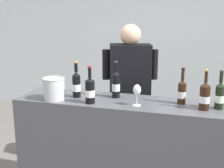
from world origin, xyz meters
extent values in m
cube|color=silver|center=(0.00, 2.60, 1.40)|extent=(8.00, 0.10, 2.80)
cube|color=#4C4C51|center=(0.00, 0.00, 0.51)|extent=(2.07, 0.50, 1.01)
cylinder|color=black|center=(-0.31, -0.15, 1.11)|extent=(0.08, 0.08, 0.20)
cone|color=black|center=(-0.31, -0.15, 1.22)|extent=(0.08, 0.08, 0.03)
cylinder|color=black|center=(-0.31, -0.15, 1.28)|extent=(0.03, 0.03, 0.09)
cylinder|color=maroon|center=(-0.31, -0.15, 1.33)|extent=(0.03, 0.03, 0.01)
cylinder|color=silver|center=(-0.31, -0.15, 1.10)|extent=(0.09, 0.09, 0.06)
cylinder|color=black|center=(0.47, 0.06, 1.10)|extent=(0.07, 0.07, 0.18)
cone|color=black|center=(0.47, 0.06, 1.21)|extent=(0.07, 0.07, 0.03)
cylinder|color=black|center=(0.47, 0.06, 1.27)|extent=(0.03, 0.03, 0.10)
cylinder|color=black|center=(0.47, 0.06, 1.32)|extent=(0.03, 0.03, 0.01)
cylinder|color=silver|center=(0.47, 0.06, 1.09)|extent=(0.07, 0.07, 0.06)
cylinder|color=black|center=(0.65, -0.05, 1.11)|extent=(0.08, 0.08, 0.20)
cone|color=black|center=(0.65, -0.05, 1.22)|extent=(0.08, 0.08, 0.03)
cylinder|color=black|center=(0.65, -0.05, 1.29)|extent=(0.03, 0.03, 0.09)
cylinder|color=#B79333|center=(0.65, -0.05, 1.34)|extent=(0.03, 0.03, 0.01)
cylinder|color=silver|center=(0.65, -0.05, 1.10)|extent=(0.09, 0.09, 0.06)
cylinder|color=black|center=(0.77, 0.01, 1.11)|extent=(0.07, 0.07, 0.19)
cone|color=black|center=(0.77, 0.01, 1.22)|extent=(0.07, 0.07, 0.03)
cylinder|color=black|center=(0.77, 0.01, 1.28)|extent=(0.03, 0.03, 0.09)
cylinder|color=#333338|center=(0.77, 0.01, 1.33)|extent=(0.03, 0.03, 0.01)
cylinder|color=silver|center=(0.77, 0.01, 1.10)|extent=(0.07, 0.07, 0.06)
cylinder|color=black|center=(-0.50, 0.00, 1.11)|extent=(0.08, 0.08, 0.21)
cone|color=black|center=(-0.50, 0.00, 1.23)|extent=(0.08, 0.08, 0.04)
cylinder|color=black|center=(-0.50, 0.00, 1.29)|extent=(0.03, 0.03, 0.09)
cylinder|color=#B79333|center=(-0.50, 0.00, 1.34)|extent=(0.04, 0.04, 0.01)
cylinder|color=silver|center=(-0.50, 0.00, 1.10)|extent=(0.08, 0.08, 0.07)
cylinder|color=black|center=(-0.14, 0.09, 1.12)|extent=(0.07, 0.07, 0.22)
cone|color=black|center=(-0.14, 0.09, 1.25)|extent=(0.07, 0.07, 0.03)
cylinder|color=black|center=(-0.14, 0.09, 1.30)|extent=(0.03, 0.03, 0.08)
cylinder|color=#333338|center=(-0.14, 0.09, 1.35)|extent=(0.03, 0.03, 0.01)
cylinder|color=silver|center=(-0.14, 0.09, 1.11)|extent=(0.08, 0.08, 0.07)
cylinder|color=silver|center=(0.10, -0.10, 1.01)|extent=(0.07, 0.07, 0.00)
cylinder|color=silver|center=(0.10, -0.10, 1.06)|extent=(0.01, 0.01, 0.09)
ellipsoid|color=silver|center=(0.10, -0.10, 1.15)|extent=(0.07, 0.07, 0.10)
ellipsoid|color=maroon|center=(0.10, -0.10, 1.13)|extent=(0.05, 0.05, 0.03)
cylinder|color=silver|center=(-0.66, -0.14, 1.11)|extent=(0.19, 0.19, 0.20)
torus|color=silver|center=(-0.66, -0.14, 1.21)|extent=(0.20, 0.20, 0.01)
cube|color=black|center=(-0.11, 0.54, 0.45)|extent=(0.44, 0.34, 0.90)
cube|color=black|center=(-0.11, 0.54, 1.18)|extent=(0.48, 0.36, 0.57)
sphere|color=#D8AD8C|center=(-0.11, 0.54, 1.57)|extent=(0.22, 0.22, 0.22)
cylinder|color=black|center=(0.14, 0.62, 1.25)|extent=(0.08, 0.08, 0.32)
cylinder|color=black|center=(-0.35, 0.46, 1.25)|extent=(0.08, 0.08, 0.32)
camera|label=1|loc=(0.57, -2.45, 1.78)|focal=46.75mm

